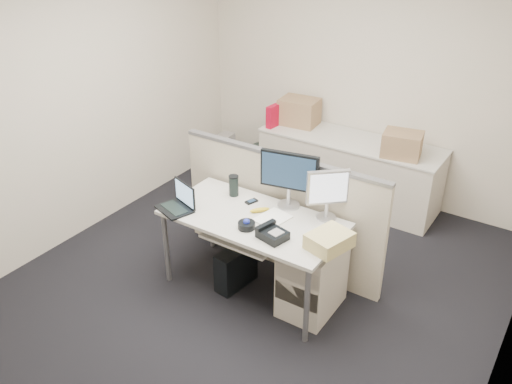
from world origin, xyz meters
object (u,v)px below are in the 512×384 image
Objects in this scene: desk at (253,224)px; laptop at (173,198)px; desk_phone at (273,235)px; monitor_main at (289,180)px.

laptop is (-0.62, -0.27, 0.18)m from desk.
laptop is 0.93m from desk_phone.
desk is 0.47m from monitor_main.
monitor_main is at bearing 55.64° from laptop.
monitor_main is 2.33× the size of desk_phone.
monitor_main is at bearing 64.89° from desk.
monitor_main reaches higher than desk_phone.
desk is at bearing -126.79° from monitor_main.
desk is 7.01× the size of desk_phone.
desk is 0.36m from desk_phone.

